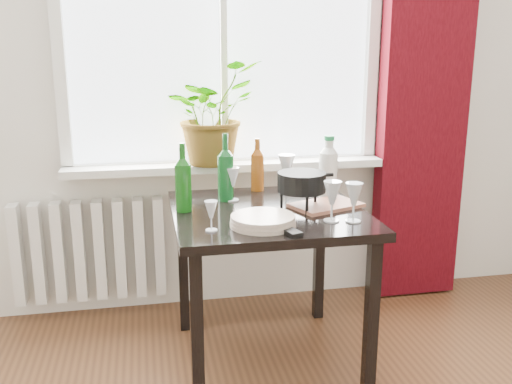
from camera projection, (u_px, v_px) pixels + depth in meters
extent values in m
cube|color=white|center=(222.00, 17.00, 2.97)|extent=(1.72, 0.08, 1.62)
cube|color=silver|center=(226.00, 166.00, 3.09)|extent=(1.72, 0.20, 0.04)
cube|color=#34040A|center=(426.00, 76.00, 3.16)|extent=(0.50, 0.12, 2.56)
cube|color=white|center=(90.00, 250.00, 3.09)|extent=(0.80, 0.10, 0.55)
cube|color=black|center=(268.00, 214.00, 2.57)|extent=(0.85, 0.85, 0.04)
cube|color=black|center=(197.00, 335.00, 2.24)|extent=(0.05, 0.05, 0.70)
cube|color=black|center=(183.00, 267.00, 2.94)|extent=(0.05, 0.05, 0.70)
cube|color=black|center=(371.00, 318.00, 2.38)|extent=(0.05, 0.05, 0.70)
cube|color=black|center=(319.00, 257.00, 3.08)|extent=(0.05, 0.05, 0.70)
imported|color=#33761F|center=(212.00, 113.00, 2.98)|extent=(0.64, 0.64, 0.54)
cylinder|color=beige|center=(263.00, 221.00, 2.33)|extent=(0.31, 0.31, 0.04)
cube|color=black|center=(287.00, 230.00, 2.25)|extent=(0.10, 0.18, 0.02)
cube|color=#A5634A|center=(326.00, 205.00, 2.60)|extent=(0.36, 0.29, 0.02)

